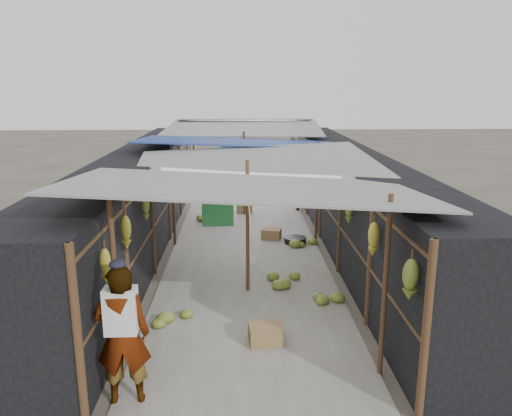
{
  "coord_description": "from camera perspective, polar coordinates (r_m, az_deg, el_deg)",
  "views": [
    {
      "loc": [
        -0.16,
        -6.2,
        3.95
      ],
      "look_at": [
        0.22,
        4.76,
        1.25
      ],
      "focal_mm": 35.0,
      "sensor_mm": 36.0,
      "label": 1
    }
  ],
  "objects": [
    {
      "name": "shopper_blue",
      "position": [
        14.23,
        -4.09,
        0.97
      ],
      "size": [
        0.82,
        0.67,
        1.58
      ],
      "primitive_type": "imported",
      "rotation": [
        0.0,
        0.0,
        0.1
      ],
      "color": "#1C498E",
      "rests_on": "ground"
    },
    {
      "name": "hanging_bananas",
      "position": [
        12.79,
        -0.67,
        3.53
      ],
      "size": [
        3.96,
        14.03,
        0.87
      ],
      "color": "#A8A02B",
      "rests_on": "ground"
    },
    {
      "name": "crate_mid",
      "position": [
        13.14,
        1.76,
        -3.0
      ],
      "size": [
        0.57,
        0.5,
        0.29
      ],
      "primitive_type": "cube",
      "rotation": [
        0.0,
        0.0,
        -0.25
      ],
      "color": "#987A4D",
      "rests_on": "ground"
    },
    {
      "name": "stall_left",
      "position": [
        13.25,
        -13.01,
        1.27
      ],
      "size": [
        1.4,
        15.0,
        2.3
      ],
      "primitive_type": "cube",
      "color": "black",
      "rests_on": "ground"
    },
    {
      "name": "floor_bananas",
      "position": [
        12.31,
        1.07,
        -4.15
      ],
      "size": [
        3.48,
        9.85,
        0.34
      ],
      "color": "olive",
      "rests_on": "ground"
    },
    {
      "name": "crate_near",
      "position": [
        8.06,
        1.12,
        -14.25
      ],
      "size": [
        0.56,
        0.46,
        0.31
      ],
      "primitive_type": "cube",
      "rotation": [
        0.0,
        0.0,
        0.1
      ],
      "color": "#987A4D",
      "rests_on": "ground"
    },
    {
      "name": "market_canopy",
      "position": [
        13.13,
        -1.17,
        7.1
      ],
      "size": [
        5.62,
        15.2,
        2.77
      ],
      "color": "brown",
      "rests_on": "ground"
    },
    {
      "name": "crate_back",
      "position": [
        15.83,
        -1.32,
        -0.07
      ],
      "size": [
        0.51,
        0.44,
        0.29
      ],
      "primitive_type": "cube",
      "rotation": [
        0.0,
        0.0,
        -0.15
      ],
      "color": "#987A4D",
      "rests_on": "ground"
    },
    {
      "name": "vendor_seated",
      "position": [
        16.1,
        4.69,
        1.13
      ],
      "size": [
        0.44,
        0.6,
        0.84
      ],
      "primitive_type": "imported",
      "rotation": [
        0.0,
        0.0,
        -1.32
      ],
      "color": "#4B4541",
      "rests_on": "ground"
    },
    {
      "name": "aisle_slab",
      "position": [
        13.3,
        -1.22,
        -3.4
      ],
      "size": [
        3.6,
        16.0,
        0.02
      ],
      "primitive_type": "cube",
      "color": "#9E998E",
      "rests_on": "ground"
    },
    {
      "name": "ground",
      "position": [
        7.35,
        -0.48,
        -18.68
      ],
      "size": [
        80.0,
        80.0,
        0.0
      ],
      "primitive_type": "plane",
      "color": "#6B6356",
      "rests_on": "ground"
    },
    {
      "name": "stall_right",
      "position": [
        13.31,
        10.46,
        1.46
      ],
      "size": [
        1.4,
        15.0,
        2.3
      ],
      "primitive_type": "cube",
      "color": "black",
      "rests_on": "ground"
    },
    {
      "name": "vendor_elderly",
      "position": [
        6.62,
        -15.0,
        -13.88
      ],
      "size": [
        0.72,
        0.52,
        1.86
      ],
      "primitive_type": "imported",
      "rotation": [
        0.0,
        0.0,
        3.25
      ],
      "color": "silver",
      "rests_on": "ground"
    },
    {
      "name": "black_basin",
      "position": [
        12.85,
        4.51,
        -3.72
      ],
      "size": [
        0.57,
        0.57,
        0.17
      ],
      "primitive_type": "cylinder",
      "color": "black",
      "rests_on": "ground"
    }
  ]
}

